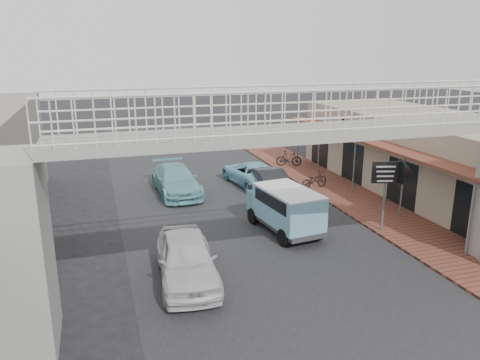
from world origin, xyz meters
TOP-DOWN VIEW (x-y plane):
  - ground at (0.00, 0.00)m, footprint 120.00×120.00m
  - road_strip at (0.00, 0.00)m, footprint 10.00×60.00m
  - sidewalk at (6.50, 3.00)m, footprint 3.00×40.00m
  - shophouse_row at (10.97, 4.00)m, footprint 7.20×18.00m
  - footbridge at (0.00, -4.00)m, footprint 16.40×2.40m
  - white_hatchback at (-3.19, -1.73)m, footprint 2.20×4.68m
  - dark_sedan at (2.75, 6.00)m, footprint 1.45×4.11m
  - angkot_curb at (2.50, 8.45)m, footprint 2.73×4.86m
  - angkot_far at (-1.83, 7.94)m, footprint 2.16×5.01m
  - angkot_van at (1.51, 1.23)m, footprint 2.19×4.02m
  - motorcycle_near at (5.31, 6.29)m, footprint 1.88×1.15m
  - motorcycle_far at (6.02, 11.37)m, footprint 1.68×0.99m
  - arrow_sign at (6.04, -0.20)m, footprint 1.82×1.20m

SIDE VIEW (x-z plane):
  - ground at x=0.00m, z-range 0.00..0.00m
  - road_strip at x=0.00m, z-range 0.00..0.01m
  - sidewalk at x=6.50m, z-range 0.00..0.10m
  - motorcycle_near at x=5.31m, z-range 0.10..1.04m
  - motorcycle_far at x=6.02m, z-range 0.10..1.07m
  - angkot_curb at x=2.50m, z-range 0.00..1.28m
  - dark_sedan at x=2.75m, z-range 0.00..1.35m
  - angkot_far at x=-1.83m, z-range 0.00..1.44m
  - white_hatchback at x=-3.19m, z-range 0.00..1.55m
  - angkot_van at x=1.51m, z-range 0.25..2.14m
  - shophouse_row at x=10.97m, z-range 0.01..4.01m
  - arrow_sign at x=6.04m, z-range 1.02..4.03m
  - footbridge at x=0.00m, z-range 0.01..6.35m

